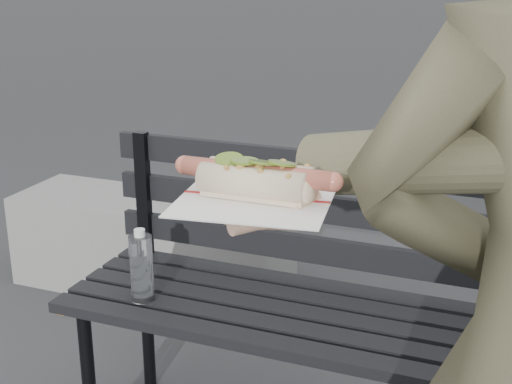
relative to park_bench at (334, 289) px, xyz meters
The scene contains 3 objects.
park_bench is the anchor object (origin of this frame).
concrete_block 1.32m from the park_bench, 142.84° to the left, with size 1.20×0.40×0.40m, color slate.
held_hotdog 1.10m from the park_bench, 68.84° to the right, with size 0.63×0.32×0.20m.
Camera 1 is at (0.41, -0.85, 1.39)m, focal length 50.00 mm.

